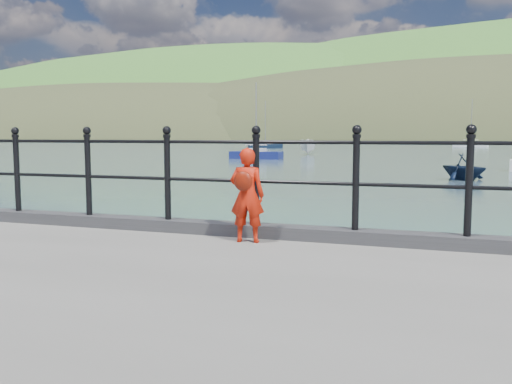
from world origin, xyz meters
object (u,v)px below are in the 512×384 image
at_px(launch_white, 308,147).
at_px(sailboat_deep, 470,145).
at_px(launch_navy, 464,167).
at_px(sailboat_left, 265,146).
at_px(sailboat_port, 256,155).
at_px(child, 247,195).
at_px(railing, 210,168).

xyz_separation_m(launch_white, sailboat_deep, (19.39, 47.43, -0.55)).
xyz_separation_m(launch_navy, sailboat_deep, (3.97, 79.05, -0.32)).
distance_m(launch_white, sailboat_left, 28.70).
bearing_deg(launch_navy, sailboat_port, 82.06).
bearing_deg(launch_white, child, -87.72).
bearing_deg(child, sailboat_port, -79.68).
xyz_separation_m(railing, sailboat_deep, (7.73, 101.47, -1.48)).
bearing_deg(launch_navy, launch_white, 65.67).
relative_size(launch_navy, sailboat_left, 0.31).
relative_size(launch_navy, sailboat_deep, 0.28).
bearing_deg(launch_navy, railing, -149.88).
height_order(railing, child, railing).
xyz_separation_m(sailboat_deep, sailboat_left, (-32.71, -22.01, -0.00)).
bearing_deg(launch_navy, child, -148.21).
relative_size(railing, sailboat_port, 2.51).
xyz_separation_m(railing, child, (0.62, -0.37, -0.27)).
bearing_deg(sailboat_left, launch_navy, -92.58).
bearing_deg(sailboat_deep, railing, -79.48).
relative_size(railing, launch_navy, 7.21).
bearing_deg(launch_white, sailboat_port, -109.04).
height_order(child, launch_white, child).
xyz_separation_m(child, sailboat_left, (-25.59, 79.82, -1.21)).
bearing_deg(launch_white, launch_navy, -74.42).
relative_size(sailboat_port, sailboat_left, 0.90).
distance_m(railing, sailboat_left, 83.30).
relative_size(child, sailboat_deep, 0.12).
xyz_separation_m(railing, launch_white, (-11.66, 54.04, -0.93)).
height_order(launch_navy, sailboat_deep, sailboat_deep).
relative_size(launch_white, launch_navy, 1.83).
bearing_deg(sailboat_port, child, -69.12).
xyz_separation_m(sailboat_port, sailboat_left, (-11.41, 38.04, -0.00)).
relative_size(sailboat_port, sailboat_deep, 0.81).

